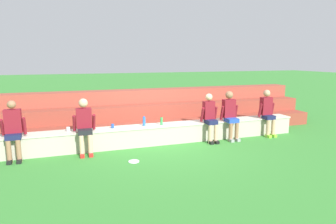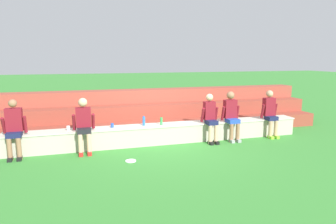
{
  "view_description": "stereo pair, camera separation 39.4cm",
  "coord_description": "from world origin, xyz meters",
  "px_view_note": "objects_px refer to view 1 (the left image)",
  "views": [
    {
      "loc": [
        -2.57,
        -7.54,
        2.38
      ],
      "look_at": [
        0.12,
        0.25,
        0.88
      ],
      "focal_mm": 31.96,
      "sensor_mm": 36.0,
      "label": 1
    },
    {
      "loc": [
        -2.2,
        -7.66,
        2.38
      ],
      "look_at": [
        0.12,
        0.25,
        0.88
      ],
      "focal_mm": 31.96,
      "sensor_mm": 36.0,
      "label": 2
    }
  ],
  "objects_px": {
    "person_left_of_center": "(84,124)",
    "person_right_of_center": "(230,113)",
    "person_far_right": "(267,111)",
    "person_far_left": "(13,129)",
    "water_bottle_near_right": "(144,121)",
    "plastic_cup_right_end": "(113,126)",
    "plastic_cup_middle": "(68,129)",
    "person_center": "(210,116)",
    "frisbee": "(134,161)",
    "water_bottle_near_left": "(162,121)"
  },
  "relations": [
    {
      "from": "person_left_of_center",
      "to": "person_right_of_center",
      "type": "xyz_separation_m",
      "value": [
        4.14,
        0.01,
        0.02
      ]
    },
    {
      "from": "person_far_right",
      "to": "person_far_left",
      "type": "bearing_deg",
      "value": 179.93
    },
    {
      "from": "person_far_left",
      "to": "water_bottle_near_right",
      "type": "distance_m",
      "value": 3.21
    },
    {
      "from": "plastic_cup_right_end",
      "to": "person_right_of_center",
      "type": "bearing_deg",
      "value": -4.3
    },
    {
      "from": "person_right_of_center",
      "to": "plastic_cup_middle",
      "type": "bearing_deg",
      "value": 176.81
    },
    {
      "from": "person_far_left",
      "to": "person_right_of_center",
      "type": "xyz_separation_m",
      "value": [
        5.74,
        -0.01,
        0.01
      ]
    },
    {
      "from": "person_center",
      "to": "frisbee",
      "type": "relative_size",
      "value": 5.51
    },
    {
      "from": "person_far_right",
      "to": "frisbee",
      "type": "relative_size",
      "value": 5.65
    },
    {
      "from": "person_far_right",
      "to": "water_bottle_near_right",
      "type": "height_order",
      "value": "person_far_right"
    },
    {
      "from": "person_left_of_center",
      "to": "water_bottle_near_right",
      "type": "height_order",
      "value": "person_left_of_center"
    },
    {
      "from": "frisbee",
      "to": "person_left_of_center",
      "type": "bearing_deg",
      "value": 134.69
    },
    {
      "from": "water_bottle_near_right",
      "to": "water_bottle_near_left",
      "type": "height_order",
      "value": "water_bottle_near_right"
    },
    {
      "from": "water_bottle_near_right",
      "to": "frisbee",
      "type": "xyz_separation_m",
      "value": [
        -0.59,
        -1.28,
        -0.65
      ]
    },
    {
      "from": "person_center",
      "to": "person_right_of_center",
      "type": "bearing_deg",
      "value": 2.73
    },
    {
      "from": "person_far_left",
      "to": "plastic_cup_middle",
      "type": "relative_size",
      "value": 12.21
    },
    {
      "from": "person_left_of_center",
      "to": "person_center",
      "type": "bearing_deg",
      "value": -0.35
    },
    {
      "from": "person_left_of_center",
      "to": "person_far_right",
      "type": "xyz_separation_m",
      "value": [
        5.45,
        0.02,
        0.01
      ]
    },
    {
      "from": "person_far_left",
      "to": "frisbee",
      "type": "bearing_deg",
      "value": -21.8
    },
    {
      "from": "person_far_left",
      "to": "person_right_of_center",
      "type": "bearing_deg",
      "value": -0.13
    },
    {
      "from": "person_left_of_center",
      "to": "person_far_right",
      "type": "height_order",
      "value": "person_far_right"
    },
    {
      "from": "person_left_of_center",
      "to": "frisbee",
      "type": "bearing_deg",
      "value": -45.31
    },
    {
      "from": "water_bottle_near_right",
      "to": "frisbee",
      "type": "distance_m",
      "value": 1.55
    },
    {
      "from": "person_left_of_center",
      "to": "plastic_cup_right_end",
      "type": "xyz_separation_m",
      "value": [
        0.73,
        0.27,
        -0.16
      ]
    },
    {
      "from": "person_center",
      "to": "plastic_cup_middle",
      "type": "bearing_deg",
      "value": 175.77
    },
    {
      "from": "person_far_right",
      "to": "frisbee",
      "type": "xyz_separation_m",
      "value": [
        -4.44,
        -1.03,
        -0.75
      ]
    },
    {
      "from": "person_far_left",
      "to": "plastic_cup_right_end",
      "type": "relative_size",
      "value": 12.47
    },
    {
      "from": "person_far_left",
      "to": "person_left_of_center",
      "type": "bearing_deg",
      "value": -0.86
    },
    {
      "from": "person_far_right",
      "to": "frisbee",
      "type": "height_order",
      "value": "person_far_right"
    },
    {
      "from": "water_bottle_near_left",
      "to": "plastic_cup_right_end",
      "type": "xyz_separation_m",
      "value": [
        -1.35,
        0.05,
        -0.06
      ]
    },
    {
      "from": "water_bottle_near_right",
      "to": "plastic_cup_right_end",
      "type": "height_order",
      "value": "water_bottle_near_right"
    },
    {
      "from": "water_bottle_near_left",
      "to": "frisbee",
      "type": "bearing_deg",
      "value": -131.1
    },
    {
      "from": "plastic_cup_middle",
      "to": "plastic_cup_right_end",
      "type": "bearing_deg",
      "value": 0.19
    },
    {
      "from": "water_bottle_near_right",
      "to": "person_far_left",
      "type": "bearing_deg",
      "value": -175.71
    },
    {
      "from": "person_far_left",
      "to": "person_far_right",
      "type": "xyz_separation_m",
      "value": [
        7.04,
        -0.01,
        0.0
      ]
    },
    {
      "from": "person_far_right",
      "to": "person_left_of_center",
      "type": "bearing_deg",
      "value": -179.84
    },
    {
      "from": "person_far_left",
      "to": "plastic_cup_right_end",
      "type": "distance_m",
      "value": 2.35
    },
    {
      "from": "plastic_cup_right_end",
      "to": "frisbee",
      "type": "distance_m",
      "value": 1.44
    },
    {
      "from": "person_left_of_center",
      "to": "person_far_right",
      "type": "bearing_deg",
      "value": 0.16
    },
    {
      "from": "person_right_of_center",
      "to": "plastic_cup_middle",
      "type": "xyz_separation_m",
      "value": [
        -4.52,
        0.25,
        -0.18
      ]
    },
    {
      "from": "person_right_of_center",
      "to": "plastic_cup_middle",
      "type": "distance_m",
      "value": 4.54
    },
    {
      "from": "person_far_right",
      "to": "person_center",
      "type": "bearing_deg",
      "value": -178.95
    },
    {
      "from": "person_far_left",
      "to": "water_bottle_near_right",
      "type": "height_order",
      "value": "person_far_left"
    },
    {
      "from": "person_center",
      "to": "plastic_cup_right_end",
      "type": "height_order",
      "value": "person_center"
    },
    {
      "from": "person_right_of_center",
      "to": "person_far_right",
      "type": "distance_m",
      "value": 1.31
    },
    {
      "from": "person_far_right",
      "to": "plastic_cup_middle",
      "type": "xyz_separation_m",
      "value": [
        -5.83,
        0.25,
        -0.17
      ]
    },
    {
      "from": "water_bottle_near_right",
      "to": "plastic_cup_middle",
      "type": "relative_size",
      "value": 2.27
    },
    {
      "from": "person_center",
      "to": "person_right_of_center",
      "type": "height_order",
      "value": "person_right_of_center"
    },
    {
      "from": "person_right_of_center",
      "to": "water_bottle_near_right",
      "type": "height_order",
      "value": "person_right_of_center"
    },
    {
      "from": "person_right_of_center",
      "to": "frisbee",
      "type": "bearing_deg",
      "value": -161.8
    },
    {
      "from": "person_far_left",
      "to": "plastic_cup_right_end",
      "type": "bearing_deg",
      "value": 5.96
    }
  ]
}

